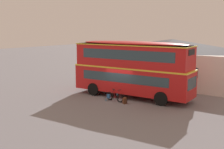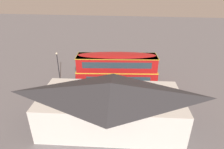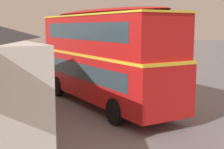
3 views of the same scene
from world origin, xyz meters
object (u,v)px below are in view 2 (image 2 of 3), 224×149
(backpack_on_ground, at_px, (113,78))
(water_bottle_blue_sports, at_px, (124,79))
(double_decker_bus, at_px, (117,69))
(touring_bicycle, at_px, (120,78))
(street_lamp, at_px, (58,63))

(backpack_on_ground, relative_size, water_bottle_blue_sports, 2.49)
(double_decker_bus, distance_m, water_bottle_blue_sports, 3.60)
(backpack_on_ground, bearing_deg, touring_bicycle, 174.88)
(double_decker_bus, xyz_separation_m, street_lamp, (8.35, -1.01, 0.01))
(backpack_on_ground, xyz_separation_m, street_lamp, (7.56, 1.11, 2.39))
(double_decker_bus, height_order, street_lamp, double_decker_bus)
(touring_bicycle, distance_m, water_bottle_blue_sports, 0.71)
(touring_bicycle, xyz_separation_m, water_bottle_blue_sports, (-0.56, -0.35, -0.27))
(water_bottle_blue_sports, bearing_deg, street_lamp, 8.31)
(touring_bicycle, distance_m, street_lamp, 9.08)
(double_decker_bus, distance_m, street_lamp, 8.41)
(water_bottle_blue_sports, bearing_deg, backpack_on_ground, 8.03)
(double_decker_bus, distance_m, touring_bicycle, 3.06)
(double_decker_bus, height_order, water_bottle_blue_sports, double_decker_bus)
(water_bottle_blue_sports, xyz_separation_m, street_lamp, (9.29, 1.36, 2.56))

